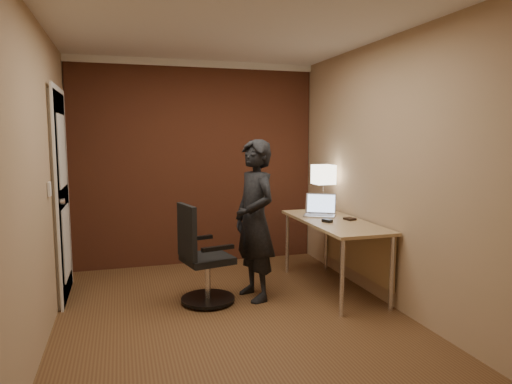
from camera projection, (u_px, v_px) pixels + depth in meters
room at (178, 156)px, 5.16m from camera, size 4.00×4.00×4.00m
desk at (340, 232)px, 4.73m from camera, size 0.60×1.50×0.73m
desk_lamp at (323, 175)px, 5.22m from camera, size 0.22×0.22×0.54m
laptop at (320, 210)px, 4.98m from camera, size 0.42×0.39×0.23m
mouse at (327, 221)px, 4.58m from camera, size 0.10×0.12×0.03m
wallet at (350, 219)px, 4.71m from camera, size 0.11×0.13×0.02m
office_chair at (202, 261)px, 4.31m from camera, size 0.52×0.58×0.94m
person at (255, 220)px, 4.42m from camera, size 0.49×0.64×1.56m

